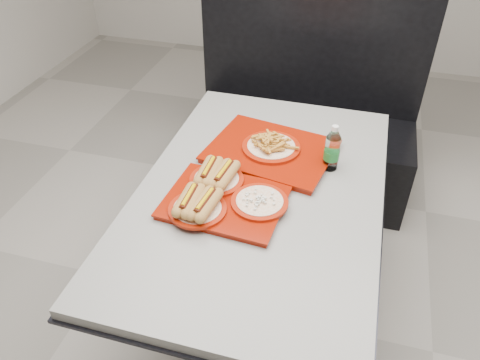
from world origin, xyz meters
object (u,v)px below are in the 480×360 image
(tray_near, at_px, (221,196))
(water_bottle, at_px, (332,150))
(diner_table, at_px, (260,221))
(tray_far, at_px, (271,148))
(booth_bench, at_px, (302,123))

(tray_near, xyz_separation_m, water_bottle, (0.35, 0.32, 0.05))
(tray_near, bearing_deg, water_bottle, 42.39)
(diner_table, relative_size, tray_far, 2.57)
(booth_bench, relative_size, tray_near, 3.01)
(diner_table, xyz_separation_m, water_bottle, (0.23, 0.20, 0.25))
(tray_far, bearing_deg, booth_bench, 89.10)
(booth_bench, bearing_deg, water_bottle, -75.29)
(booth_bench, bearing_deg, tray_far, -90.90)
(tray_far, bearing_deg, tray_near, -106.83)
(diner_table, xyz_separation_m, tray_far, (-0.01, 0.23, 0.19))
(booth_bench, bearing_deg, diner_table, -90.00)
(diner_table, relative_size, water_bottle, 7.34)
(booth_bench, relative_size, tray_far, 2.44)
(tray_near, bearing_deg, booth_bench, 84.35)
(diner_table, distance_m, tray_far, 0.30)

